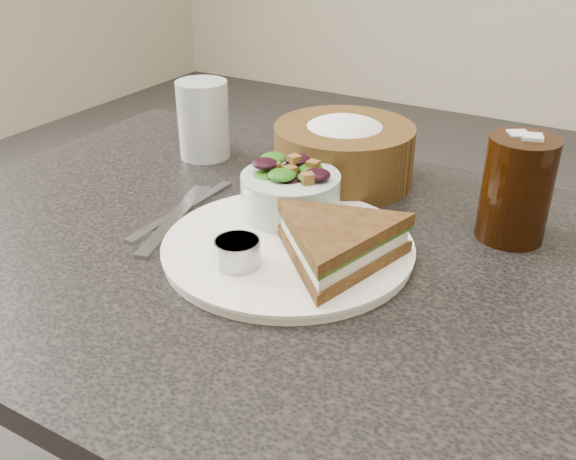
# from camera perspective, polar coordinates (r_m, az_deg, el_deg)

# --- Properties ---
(dinner_plate) EXTENTS (0.29, 0.29, 0.01)m
(dinner_plate) POSITION_cam_1_polar(r_m,az_deg,el_deg) (0.76, -0.00, -1.58)
(dinner_plate) COLOR white
(dinner_plate) RESTS_ON dining_table
(sandwich) EXTENTS (0.26, 0.26, 0.05)m
(sandwich) POSITION_cam_1_polar(r_m,az_deg,el_deg) (0.71, 4.27, -1.18)
(sandwich) COLOR brown
(sandwich) RESTS_ON dinner_plate
(salad_bowl) EXTENTS (0.17, 0.17, 0.07)m
(salad_bowl) POSITION_cam_1_polar(r_m,az_deg,el_deg) (0.81, 0.22, 3.83)
(salad_bowl) COLOR silver
(salad_bowl) RESTS_ON dinner_plate
(dressing_ramekin) EXTENTS (0.06, 0.06, 0.03)m
(dressing_ramekin) POSITION_cam_1_polar(r_m,az_deg,el_deg) (0.71, -4.51, -2.04)
(dressing_ramekin) COLOR #9CA1A7
(dressing_ramekin) RESTS_ON dinner_plate
(orange_wedge) EXTENTS (0.09, 0.09, 0.03)m
(orange_wedge) POSITION_cam_1_polar(r_m,az_deg,el_deg) (0.82, 2.61, 2.42)
(orange_wedge) COLOR orange
(orange_wedge) RESTS_ON dinner_plate
(fork) EXTENTS (0.07, 0.18, 0.00)m
(fork) POSITION_cam_1_polar(r_m,az_deg,el_deg) (0.84, -10.30, 0.68)
(fork) COLOR #9C9DA0
(fork) RESTS_ON dining_table
(knife) EXTENTS (0.02, 0.21, 0.00)m
(knife) POSITION_cam_1_polar(r_m,az_deg,el_deg) (0.87, -9.39, 1.78)
(knife) COLOR #A8B0B9
(knife) RESTS_ON dining_table
(bread_basket) EXTENTS (0.23, 0.23, 0.11)m
(bread_basket) POSITION_cam_1_polar(r_m,az_deg,el_deg) (0.94, 4.99, 7.64)
(bread_basket) COLOR brown
(bread_basket) RESTS_ON dining_table
(cola_glass) EXTENTS (0.10, 0.10, 0.14)m
(cola_glass) POSITION_cam_1_polar(r_m,az_deg,el_deg) (0.82, 19.72, 3.83)
(cola_glass) COLOR black
(cola_glass) RESTS_ON dining_table
(water_glass) EXTENTS (0.11, 0.11, 0.12)m
(water_glass) POSITION_cam_1_polar(r_m,az_deg,el_deg) (1.04, -7.54, 9.70)
(water_glass) COLOR #B2BBBF
(water_glass) RESTS_ON dining_table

